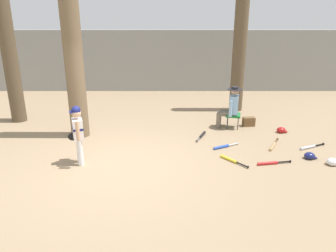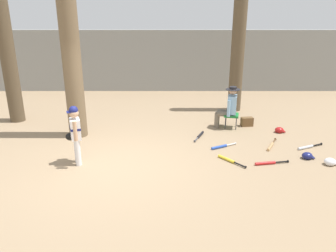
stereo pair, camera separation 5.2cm
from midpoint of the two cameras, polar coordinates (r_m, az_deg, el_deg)
name	(u,v)px [view 1 (the left image)]	position (r m, az deg, el deg)	size (l,w,h in m)	color
ground_plane	(117,167)	(7.09, -9.20, -7.07)	(60.00, 60.00, 0.00)	#937A5B
concrete_back_wall	(141,61)	(13.82, -4.86, 11.38)	(18.00, 0.36, 2.50)	gray
tree_near_player	(72,51)	(8.57, -16.77, 12.47)	(0.71, 0.71, 5.14)	brown
tree_behind_spectator	(238,49)	(10.93, 12.16, 13.13)	(0.70, 0.70, 4.79)	brown
young_ballplayer	(76,131)	(7.13, -16.04, -0.93)	(0.45, 0.56, 1.31)	white
folding_stool	(232,116)	(9.39, 11.08, 1.83)	(0.48, 0.48, 0.41)	#196B2D
seated_spectator	(229,106)	(9.31, 10.59, 3.49)	(0.68, 0.54, 1.20)	#6B6051
handbag_beside_stool	(248,122)	(9.70, 13.71, 0.75)	(0.34, 0.18, 0.26)	brown
tree_far_left	(5,35)	(10.51, -26.93, 14.15)	(0.70, 0.70, 5.83)	brown
bat_aluminum_silver	(308,147)	(8.61, 23.35, -3.38)	(0.73, 0.38, 0.07)	#B7BCC6
bat_yellow_trainer	(230,160)	(7.35, 10.65, -5.87)	(0.53, 0.63, 0.07)	yellow
bat_wood_tan	(272,146)	(8.37, 17.69, -3.31)	(0.46, 0.75, 0.07)	tan
bat_red_barrel	(269,163)	(7.41, 17.22, -6.22)	(0.77, 0.20, 0.07)	red
bat_black_composite	(201,135)	(8.68, 5.62, -1.66)	(0.34, 0.69, 0.07)	black
bat_blue_youth	(222,146)	(8.03, 9.35, -3.58)	(0.67, 0.39, 0.07)	#2347AD
batting_helmet_white	(331,162)	(7.88, 26.67, -5.63)	(0.29, 0.23, 0.17)	silver
batting_helmet_red	(280,130)	(9.44, 19.01, -0.67)	(0.29, 0.22, 0.16)	#A81919
batting_helmet_navy	(308,156)	(7.99, 23.35, -4.82)	(0.28, 0.22, 0.16)	navy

